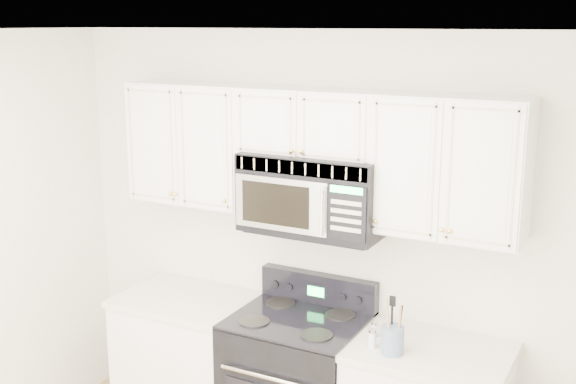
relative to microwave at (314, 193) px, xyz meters
The scene contains 7 objects.
room 1.58m from the microwave, 91.73° to the right, with size 3.51×3.51×2.61m.
base_cabinet_left 1.51m from the microwave, behind, with size 0.86×0.65×0.92m.
upper_cabinets 0.26m from the microwave, 134.94° to the left, with size 2.44×0.37×0.75m.
microwave is the anchor object (origin of this frame).
utensil_crock 0.94m from the microwave, 23.77° to the right, with size 0.12×0.12×0.32m.
shaker_salt 0.84m from the microwave, 14.30° to the right, with size 0.04×0.04×0.09m.
shaker_pepper 0.88m from the microwave, 27.41° to the right, with size 0.04×0.04×0.11m.
Camera 1 is at (1.80, -2.11, 2.64)m, focal length 45.00 mm.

